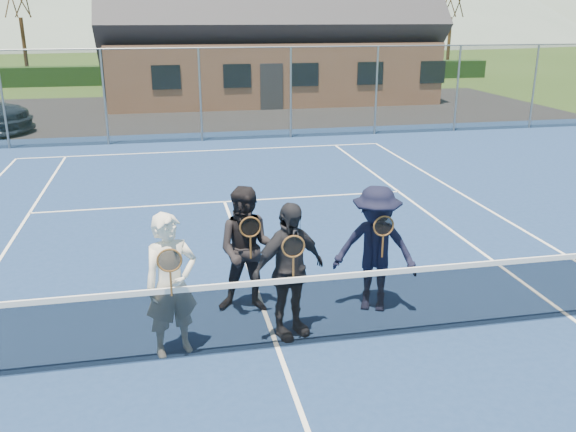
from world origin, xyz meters
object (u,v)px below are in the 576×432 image
Objects in this scene: player_a at (171,285)px; player_d at (375,249)px; tennis_net at (277,311)px; player_c at (289,271)px; player_b at (248,250)px; clubhouse at (267,15)px.

player_a is 1.00× the size of player_d.
tennis_net is 6.49× the size of player_d.
tennis_net is 6.49× the size of player_c.
player_c is 1.41m from player_d.
tennis_net is at bearing -80.11° from player_b.
player_a is at bearing -167.16° from player_d.
tennis_net is 0.54m from player_c.
clubhouse reaches higher than player_b.
tennis_net is 1.20m from player_b.
player_a is at bearing -174.38° from player_c.
player_c is (-3.79, -23.68, -3.07)m from clubhouse.
player_c reaches higher than tennis_net.
clubhouse reaches higher than player_c.
player_a is (-5.26, -23.83, -3.07)m from clubhouse.
tennis_net is 6.49× the size of player_b.
player_c is (0.21, 0.32, 0.38)m from tennis_net.
player_d is (1.73, -0.31, -0.00)m from player_b.
player_b is at bearing 41.76° from player_a.
clubhouse is 23.52m from player_d.
tennis_net is 6.49× the size of player_a.
clubhouse is (4.00, 24.00, 3.45)m from tennis_net.
clubhouse is at bearing 79.61° from player_b.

